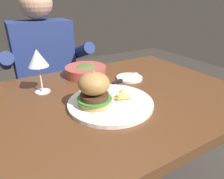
{
  "coord_description": "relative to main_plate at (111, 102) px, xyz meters",
  "views": [
    {
      "loc": [
        -0.33,
        -0.64,
        1.1
      ],
      "look_at": [
        0.02,
        -0.04,
        0.78
      ],
      "focal_mm": 32.0,
      "sensor_mm": 36.0,
      "label": 1
    }
  ],
  "objects": [
    {
      "name": "table_knife",
      "position": [
        0.16,
        0.16,
        0.01
      ],
      "size": [
        0.19,
        0.08,
        0.01
      ],
      "color": "silver",
      "rests_on": "bread_plate"
    },
    {
      "name": "wine_glass",
      "position": [
        -0.2,
        0.24,
        0.14
      ],
      "size": [
        0.08,
        0.08,
        0.18
      ],
      "color": "silver",
      "rests_on": "dining_table"
    },
    {
      "name": "bread_plate",
      "position": [
        0.21,
        0.18,
        -0.0
      ],
      "size": [
        0.13,
        0.13,
        0.01
      ],
      "primitive_type": "cylinder",
      "color": "white",
      "rests_on": "dining_table"
    },
    {
      "name": "diner_person",
      "position": [
        -0.08,
        0.73,
        -0.18
      ],
      "size": [
        0.51,
        0.36,
        1.18
      ],
      "color": "#282833",
      "rests_on": "ground"
    },
    {
      "name": "main_plate",
      "position": [
        0.0,
        0.0,
        0.0
      ],
      "size": [
        0.32,
        0.32,
        0.01
      ],
      "primitive_type": "cylinder",
      "color": "white",
      "rests_on": "dining_table"
    },
    {
      "name": "dining_table",
      "position": [
        -0.0,
        0.07,
        -0.11
      ],
      "size": [
        1.18,
        0.78,
        0.74
      ],
      "color": "#56331C",
      "rests_on": "ground"
    },
    {
      "name": "soup_bowl",
      "position": [
        0.04,
        0.33,
        0.02
      ],
      "size": [
        0.21,
        0.21,
        0.05
      ],
      "color": "#B24C42",
      "rests_on": "dining_table"
    },
    {
      "name": "fries_pile",
      "position": [
        0.05,
        0.0,
        0.02
      ],
      "size": [
        0.07,
        0.08,
        0.02
      ],
      "color": "#E0B251",
      "rests_on": "main_plate"
    },
    {
      "name": "burger_sandwich",
      "position": [
        -0.07,
        0.0,
        0.07
      ],
      "size": [
        0.12,
        0.12,
        0.13
      ],
      "color": "tan",
      "rests_on": "main_plate"
    }
  ]
}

